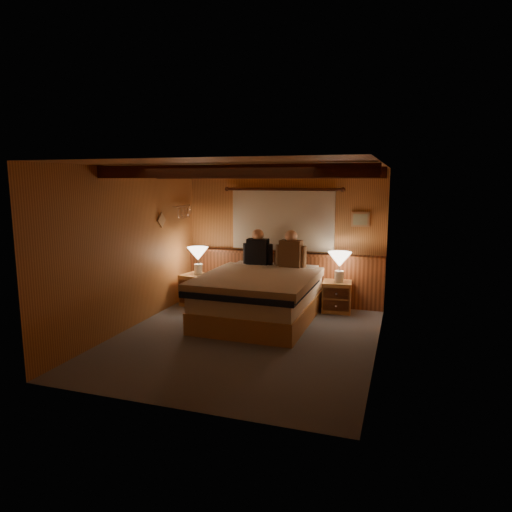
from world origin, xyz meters
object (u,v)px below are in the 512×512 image
at_px(lamp_right, 340,261).
at_px(person_right, 291,252).
at_px(lamp_left, 198,255).
at_px(nightstand_right, 337,297).
at_px(duffel_bag, 217,298).
at_px(person_left, 258,250).
at_px(bed, 260,296).
at_px(nightstand_left, 197,290).

xyz_separation_m(lamp_right, person_right, (-0.82, -0.07, 0.13)).
bearing_deg(lamp_left, nightstand_right, 8.33).
bearing_deg(lamp_right, duffel_bag, -173.56).
bearing_deg(person_right, person_left, 177.45).
distance_m(person_left, person_right, 0.61).
relative_size(person_right, duffel_bag, 1.29).
relative_size(person_left, duffel_bag, 1.28).
relative_size(lamp_left, person_right, 0.74).
distance_m(bed, person_right, 1.03).
bearing_deg(nightstand_left, person_left, 27.88).
distance_m(lamp_left, person_right, 1.64).
distance_m(lamp_left, person_left, 1.06).
distance_m(lamp_left, lamp_right, 2.46).
distance_m(lamp_right, person_right, 0.83).
relative_size(bed, lamp_right, 4.35).
height_order(nightstand_right, person_right, person_right).
relative_size(nightstand_right, person_left, 0.80).
relative_size(lamp_left, duffel_bag, 0.96).
bearing_deg(person_right, nightstand_left, -168.65).
bearing_deg(duffel_bag, nightstand_right, 22.67).
bearing_deg(bed, person_left, 110.98).
relative_size(lamp_right, duffel_bag, 1.01).
bearing_deg(nightstand_right, lamp_left, -176.68).
height_order(nightstand_right, duffel_bag, nightstand_right).
bearing_deg(nightstand_left, bed, -9.63).
bearing_deg(lamp_left, nightstand_left, -125.83).
height_order(person_left, person_right, person_right).
xyz_separation_m(nightstand_left, lamp_right, (2.45, 0.33, 0.60)).
distance_m(nightstand_right, person_right, 1.09).
xyz_separation_m(bed, person_left, (-0.30, 0.81, 0.61)).
bearing_deg(lamp_left, duffel_bag, 12.09).
distance_m(person_right, duffel_bag, 1.56).
distance_m(nightstand_left, nightstand_right, 2.45).
relative_size(nightstand_left, person_right, 0.89).
height_order(lamp_right, duffel_bag, lamp_right).
xyz_separation_m(nightstand_right, duffel_bag, (-2.07, -0.28, -0.12)).
height_order(bed, nightstand_right, bed).
xyz_separation_m(nightstand_left, duffel_bag, (0.35, 0.09, -0.14)).
bearing_deg(duffel_bag, person_left, 32.77).
bearing_deg(person_right, nightstand_right, 10.61).
relative_size(nightstand_right, duffel_bag, 1.02).
height_order(lamp_left, duffel_bag, lamp_left).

